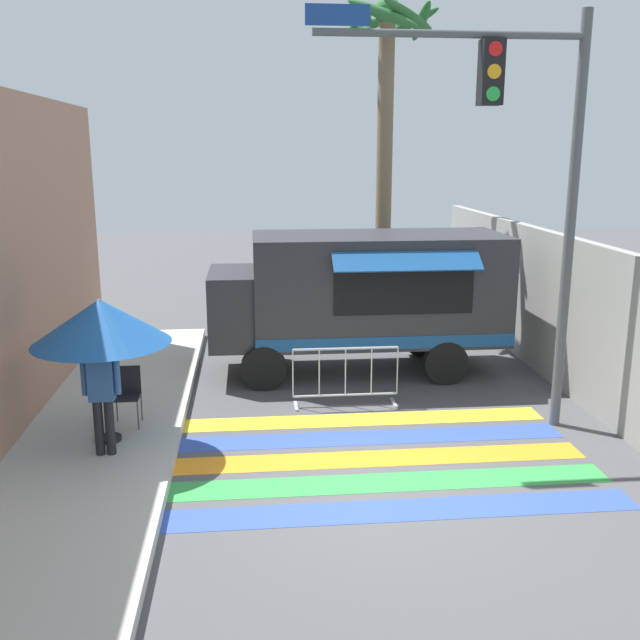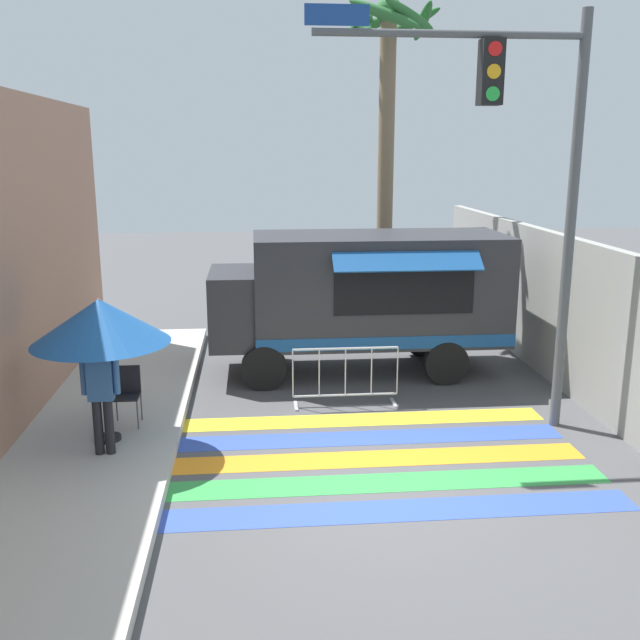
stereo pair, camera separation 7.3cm
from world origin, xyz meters
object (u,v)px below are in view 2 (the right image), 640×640
object	(u,v)px
barricade_front	(345,377)
palm_tree	(387,109)
food_truck	(357,292)
folding_chair	(127,390)
traffic_signal_pole	(526,154)
patio_umbrella	(100,322)
vendor_person	(101,388)

from	to	relation	value
barricade_front	palm_tree	xyz separation A→B (m)	(1.60, 5.27, 4.72)
food_truck	folding_chair	bearing A→B (deg)	-144.24
traffic_signal_pole	food_truck	bearing A→B (deg)	122.86
patio_umbrella	folding_chair	size ratio (longest dim) A/B	2.34
folding_chair	barricade_front	world-z (taller)	folding_chair
folding_chair	vendor_person	distance (m)	1.22
vendor_person	palm_tree	bearing A→B (deg)	55.65
patio_umbrella	palm_tree	world-z (taller)	palm_tree
food_truck	folding_chair	size ratio (longest dim) A/B	6.32
palm_tree	food_truck	bearing A→B (deg)	-108.89
patio_umbrella	folding_chair	distance (m)	1.42
barricade_front	traffic_signal_pole	bearing A→B (deg)	-25.91
barricade_front	palm_tree	size ratio (longest dim) A/B	0.24
folding_chair	palm_tree	bearing A→B (deg)	49.36
traffic_signal_pole	patio_umbrella	distance (m)	6.62
folding_chair	palm_tree	world-z (taller)	palm_tree
food_truck	vendor_person	distance (m)	5.76
vendor_person	food_truck	bearing A→B (deg)	45.51
traffic_signal_pole	palm_tree	distance (m)	6.60
traffic_signal_pole	barricade_front	size ratio (longest dim) A/B	3.42
food_truck	palm_tree	world-z (taller)	palm_tree
folding_chair	palm_tree	size ratio (longest dim) A/B	0.12
food_truck	patio_umbrella	world-z (taller)	food_truck
traffic_signal_pole	barricade_front	distance (m)	4.67
food_truck	barricade_front	size ratio (longest dim) A/B	3.11
patio_umbrella	vendor_person	world-z (taller)	patio_umbrella
patio_umbrella	barricade_front	size ratio (longest dim) A/B	1.15
folding_chair	food_truck	bearing A→B (deg)	34.68
food_truck	barricade_front	distance (m)	2.27
vendor_person	palm_tree	xyz separation A→B (m)	(5.25, 7.34, 4.09)
patio_umbrella	vendor_person	bearing A→B (deg)	-84.14
folding_chair	barricade_front	size ratio (longest dim) A/B	0.49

